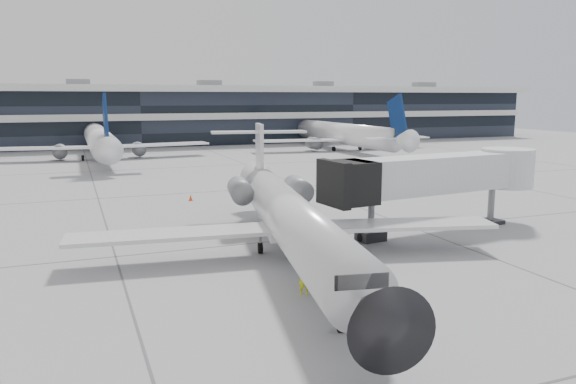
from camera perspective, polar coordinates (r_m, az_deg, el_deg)
name	(u,v)px	position (r m, az deg, el deg)	size (l,w,h in m)	color
ground	(279,241)	(35.82, -0.91, -4.97)	(220.00, 220.00, 0.00)	#99989B
terminal	(134,118)	(115.22, -15.34, 7.28)	(170.00, 22.00, 10.00)	black
bg_jet_center	(100,159)	(88.08, -18.51, 3.24)	(32.00, 40.00, 9.60)	white
bg_jet_right	(342,150)	(98.38, 5.48, 4.31)	(32.00, 40.00, 9.60)	white
regional_jet	(289,216)	(31.62, 0.15, -2.47)	(24.32, 30.32, 7.03)	silver
jet_bridge	(445,174)	(39.35, 15.65, 1.78)	(16.70, 5.03, 5.36)	silver
ramp_worker	(304,277)	(26.16, 1.62, -8.68)	(0.59, 0.39, 1.63)	yellow
baggage_tug	(366,284)	(26.19, 7.89, -9.25)	(1.24, 2.09, 1.33)	silver
traffic_cone	(191,198)	(50.19, -9.86, -0.59)	(0.48, 0.48, 0.54)	#EE400C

